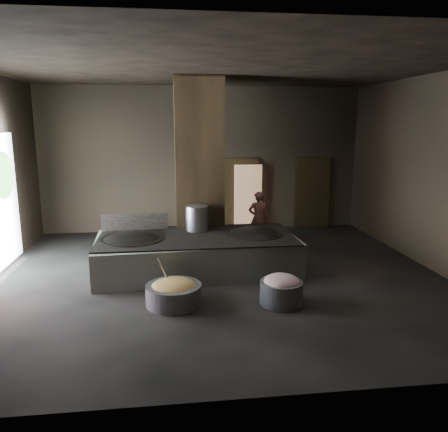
{
  "coord_description": "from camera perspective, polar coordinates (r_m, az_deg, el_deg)",
  "views": [
    {
      "loc": [
        -1.04,
        -9.29,
        3.37
      ],
      "look_at": [
        0.2,
        0.62,
        1.25
      ],
      "focal_mm": 35.0,
      "sensor_mm": 36.0,
      "label": 1
    }
  ],
  "objects": [
    {
      "name": "floor",
      "position": [
        9.95,
        -0.69,
        -8.11
      ],
      "size": [
        10.0,
        9.0,
        0.1
      ],
      "primitive_type": "cube",
      "color": "black",
      "rests_on": "ground"
    },
    {
      "name": "ceiling",
      "position": [
        9.42,
        -0.76,
        19.19
      ],
      "size": [
        10.0,
        9.0,
        0.1
      ],
      "primitive_type": "cube",
      "color": "black",
      "rests_on": "back_wall"
    },
    {
      "name": "back_wall",
      "position": [
        13.92,
        -2.83,
        7.36
      ],
      "size": [
        10.0,
        0.1,
        4.5
      ],
      "primitive_type": "cube",
      "color": "black",
      "rests_on": "ground"
    },
    {
      "name": "front_wall",
      "position": [
        4.98,
        5.13,
        -1.05
      ],
      "size": [
        10.0,
        0.1,
        4.5
      ],
      "primitive_type": "cube",
      "color": "black",
      "rests_on": "ground"
    },
    {
      "name": "right_wall",
      "position": [
        11.16,
        26.11,
        5.02
      ],
      "size": [
        0.1,
        9.0,
        4.5
      ],
      "primitive_type": "cube",
      "color": "black",
      "rests_on": "ground"
    },
    {
      "name": "pillar",
      "position": [
        11.27,
        -3.33,
        6.27
      ],
      "size": [
        1.2,
        1.2,
        4.5
      ],
      "primitive_type": "cube",
      "color": "black",
      "rests_on": "ground"
    },
    {
      "name": "hearth_platform",
      "position": [
        10.22,
        -3.59,
        -4.95
      ],
      "size": [
        4.68,
        2.44,
        0.79
      ],
      "primitive_type": "cube",
      "rotation": [
        0.0,
        0.0,
        0.06
      ],
      "color": "#A3B5A4",
      "rests_on": "ground"
    },
    {
      "name": "platform_cap",
      "position": [
        10.1,
        -3.62,
        -2.68
      ],
      "size": [
        4.46,
        2.14,
        0.03
      ],
      "primitive_type": "cube",
      "color": "black",
      "rests_on": "hearth_platform"
    },
    {
      "name": "wok_left",
      "position": [
        10.09,
        -11.85,
        -3.32
      ],
      "size": [
        1.44,
        1.44,
        0.4
      ],
      "primitive_type": "ellipsoid",
      "color": "black",
      "rests_on": "hearth_platform"
    },
    {
      "name": "wok_left_rim",
      "position": [
        10.07,
        -11.87,
        -2.93
      ],
      "size": [
        1.47,
        1.47,
        0.05
      ],
      "primitive_type": "cylinder",
      "color": "black",
      "rests_on": "hearth_platform"
    },
    {
      "name": "wok_right",
      "position": [
        10.33,
        3.87,
        -2.73
      ],
      "size": [
        1.34,
        1.34,
        0.38
      ],
      "primitive_type": "ellipsoid",
      "color": "black",
      "rests_on": "hearth_platform"
    },
    {
      "name": "wok_right_rim",
      "position": [
        10.31,
        3.88,
        -2.35
      ],
      "size": [
        1.37,
        1.37,
        0.05
      ],
      "primitive_type": "cylinder",
      "color": "black",
      "rests_on": "hearth_platform"
    },
    {
      "name": "stock_pot",
      "position": [
        10.57,
        -3.56,
        -0.27
      ],
      "size": [
        0.56,
        0.56,
        0.59
      ],
      "primitive_type": "cylinder",
      "color": "#9FA1A6",
      "rests_on": "hearth_platform"
    },
    {
      "name": "splash_guard",
      "position": [
        10.8,
        -11.59,
        -0.77
      ],
      "size": [
        1.59,
        0.15,
        0.4
      ],
      "primitive_type": "cube",
      "rotation": [
        0.0,
        0.0,
        0.06
      ],
      "color": "black",
      "rests_on": "hearth_platform"
    },
    {
      "name": "cook",
      "position": [
        12.26,
        4.47,
        -0.31
      ],
      "size": [
        0.57,
        0.38,
        1.53
      ],
      "primitive_type": "imported",
      "rotation": [
        0.0,
        0.0,
        3.19
      ],
      "color": "brown",
      "rests_on": "ground"
    },
    {
      "name": "veg_basin",
      "position": [
        8.45,
        -6.58,
        -10.15
      ],
      "size": [
        1.32,
        1.32,
        0.39
      ],
      "primitive_type": "cylinder",
      "rotation": [
        0.0,
        0.0,
        -0.29
      ],
      "color": "slate",
      "rests_on": "ground"
    },
    {
      "name": "veg_fill",
      "position": [
        8.39,
        -6.6,
        -9.17
      ],
      "size": [
        0.87,
        0.87,
        0.27
      ],
      "primitive_type": "ellipsoid",
      "color": "#98A24E",
      "rests_on": "veg_basin"
    },
    {
      "name": "ladle",
      "position": [
        8.47,
        -7.67,
        -7.57
      ],
      "size": [
        0.3,
        0.33,
        0.75
      ],
      "primitive_type": "cylinder",
      "rotation": [
        0.49,
        0.0,
        -0.73
      ],
      "color": "#9FA1A6",
      "rests_on": "veg_basin"
    },
    {
      "name": "meat_basin",
      "position": [
        8.48,
        7.48,
        -9.89
      ],
      "size": [
        0.91,
        0.91,
        0.45
      ],
      "primitive_type": "cylinder",
      "rotation": [
        0.0,
        0.0,
        0.13
      ],
      "color": "slate",
      "rests_on": "ground"
    },
    {
      "name": "meat_fill",
      "position": [
        8.4,
        7.53,
        -8.46
      ],
      "size": [
        0.68,
        0.68,
        0.26
      ],
      "primitive_type": "ellipsoid",
      "color": "#C47585",
      "rests_on": "meat_basin"
    },
    {
      "name": "doorway_near",
      "position": [
        14.1,
        2.12,
        2.72
      ],
      "size": [
        1.18,
        0.08,
        2.38
      ],
      "primitive_type": "cube",
      "color": "black",
      "rests_on": "ground"
    },
    {
      "name": "doorway_near_glow",
      "position": [
        13.99,
        3.14,
        2.43
      ],
      "size": [
        0.89,
        0.04,
        2.09
      ],
      "primitive_type": "cube",
      "color": "#8C6647",
      "rests_on": "ground"
    },
    {
      "name": "doorway_far",
      "position": [
        14.68,
        11.42,
        2.85
      ],
      "size": [
        1.18,
        0.08,
        2.38
      ],
      "primitive_type": "cube",
      "color": "black",
      "rests_on": "ground"
    },
    {
      "name": "doorway_far_glow",
      "position": [
        14.81,
        11.8,
        2.72
      ],
      "size": [
        0.78,
        0.04,
        1.85
      ],
      "primitive_type": "cube",
      "color": "#8C6647",
      "rests_on": "ground"
    },
    {
      "name": "tree_silhouette",
      "position": [
        11.31,
        -26.85,
        4.77
      ],
      "size": [
        0.28,
        1.1,
        1.1
      ],
      "primitive_type": "ellipsoid",
      "color": "#194714",
      "rests_on": "left_opening"
    }
  ]
}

